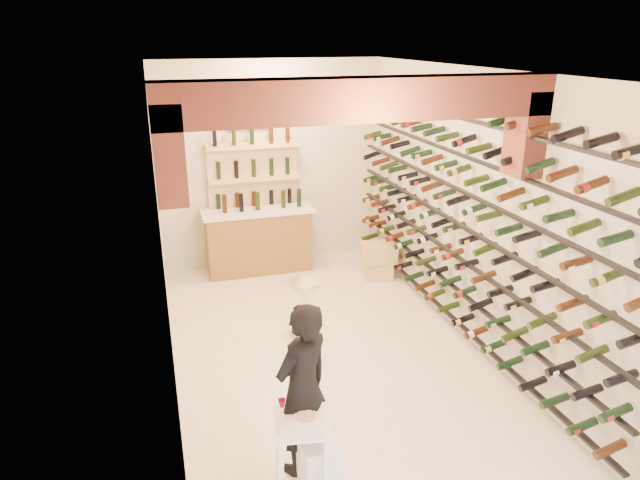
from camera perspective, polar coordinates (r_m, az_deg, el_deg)
The scene contains 11 objects.
ground at distance 6.78m, azimuth 0.74°, elevation -11.22°, with size 6.00×6.00×0.00m, color white.
room_shell at distance 5.69m, azimuth 1.63°, elevation 7.14°, with size 3.52×6.02×3.21m.
wine_rack at distance 6.72m, azimuth 13.37°, elevation 2.44°, with size 0.32×5.70×2.56m.
back_counter at distance 8.82m, azimuth -6.26°, elevation 0.17°, with size 1.70×0.62×1.29m.
back_shelving at distance 8.85m, azimuth -6.71°, elevation 4.55°, with size 1.40×0.31×2.73m.
tasting_table at distance 4.76m, azimuth -1.90°, elevation -18.95°, with size 0.52×0.52×0.78m.
white_stool at distance 5.02m, azimuth -0.11°, elevation -21.46°, with size 0.32×0.32×0.40m, color white.
person at distance 4.79m, azimuth -1.76°, elevation -14.92°, with size 0.57×0.37×1.56m, color black.
chrome_barstool at distance 6.88m, azimuth -1.56°, elevation -6.61°, with size 0.39×0.39×0.75m.
crate_lower at distance 8.69m, azimuth 5.96°, elevation -2.98°, with size 0.44×0.31×0.26m, color #D6BA75.
crate_upper at distance 8.58m, azimuth 6.03°, elevation -1.28°, with size 0.50×0.35×0.29m, color #D6BA75.
Camera 1 is at (-1.75, -5.52, 3.53)m, focal length 31.52 mm.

